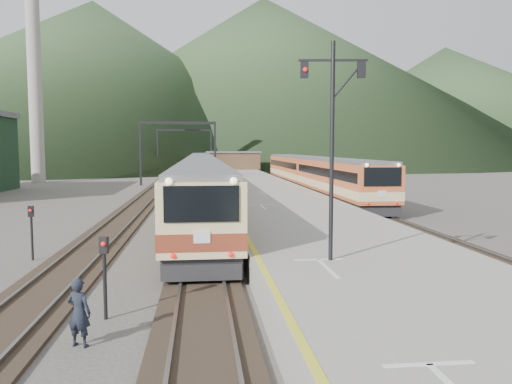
{
  "coord_description": "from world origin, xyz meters",
  "views": [
    {
      "loc": [
        -0.01,
        -8.58,
        4.65
      ],
      "look_at": [
        3.3,
        21.29,
        2.0
      ],
      "focal_mm": 35.0,
      "sensor_mm": 36.0,
      "label": 1
    }
  ],
  "objects": [
    {
      "name": "short_signal_b",
      "position": [
        -2.79,
        34.98,
        1.46
      ],
      "size": [
        0.27,
        0.24,
        2.27
      ],
      "color": "black",
      "rests_on": "ground"
    },
    {
      "name": "hill_c",
      "position": [
        110.0,
        210.0,
        25.0
      ],
      "size": [
        160.0,
        160.0,
        50.0
      ],
      "primitive_type": "cone",
      "color": "#293F21",
      "rests_on": "ground"
    },
    {
      "name": "hill_b",
      "position": [
        30.0,
        230.0,
        37.5
      ],
      "size": [
        220.0,
        220.0,
        75.0
      ],
      "primitive_type": "cone",
      "color": "#293F21",
      "rests_on": "ground"
    },
    {
      "name": "track_far",
      "position": [
        -5.0,
        40.0,
        0.07
      ],
      "size": [
        2.6,
        200.0,
        0.23
      ],
      "color": "black",
      "rests_on": "ground"
    },
    {
      "name": "platform",
      "position": [
        5.6,
        38.0,
        0.5
      ],
      "size": [
        8.0,
        100.0,
        1.0
      ],
      "primitive_type": "cube",
      "color": "gray",
      "rests_on": "ground"
    },
    {
      "name": "smokestack",
      "position": [
        -22.0,
        62.0,
        15.0
      ],
      "size": [
        1.8,
        1.8,
        30.0
      ],
      "primitive_type": "cylinder",
      "color": "#9E998E",
      "rests_on": "ground"
    },
    {
      "name": "track_main",
      "position": [
        0.0,
        40.0,
        0.07
      ],
      "size": [
        2.6,
        200.0,
        0.23
      ],
      "color": "black",
      "rests_on": "ground"
    },
    {
      "name": "short_signal_c",
      "position": [
        -7.0,
        12.72,
        1.46
      ],
      "size": [
        0.24,
        0.18,
        2.27
      ],
      "color": "black",
      "rests_on": "ground"
    },
    {
      "name": "main_train",
      "position": [
        0.0,
        59.32,
        2.07
      ],
      "size": [
        3.01,
        103.18,
        3.67
      ],
      "color": "#E2C787",
      "rests_on": "track_main"
    },
    {
      "name": "worker",
      "position": [
        -2.88,
        3.17,
        0.82
      ],
      "size": [
        0.7,
        0.58,
        1.63
      ],
      "primitive_type": "imported",
      "rotation": [
        0.0,
        0.0,
        2.77
      ],
      "color": "black",
      "rests_on": "ground"
    },
    {
      "name": "short_signal_a",
      "position": [
        -2.62,
        5.02,
        1.46
      ],
      "size": [
        0.25,
        0.21,
        2.27
      ],
      "color": "black",
      "rests_on": "ground"
    },
    {
      "name": "signal_mast",
      "position": [
        4.18,
        7.12,
        5.28
      ],
      "size": [
        2.19,
        0.45,
        7.02
      ],
      "color": "black",
      "rests_on": "platform"
    },
    {
      "name": "station_shed",
      "position": [
        5.6,
        78.0,
        2.57
      ],
      "size": [
        9.4,
        4.4,
        3.1
      ],
      "color": "brown",
      "rests_on": "platform"
    },
    {
      "name": "track_second",
      "position": [
        11.5,
        40.0,
        0.07
      ],
      "size": [
        2.6,
        200.0,
        0.23
      ],
      "color": "black",
      "rests_on": "ground"
    },
    {
      "name": "gantry_near",
      "position": [
        -2.85,
        55.0,
        5.59
      ],
      "size": [
        9.55,
        0.25,
        8.0
      ],
      "color": "black",
      "rests_on": "ground"
    },
    {
      "name": "gantry_far",
      "position": [
        -2.85,
        80.0,
        5.59
      ],
      "size": [
        9.55,
        0.25,
        8.0
      ],
      "color": "black",
      "rests_on": "ground"
    },
    {
      "name": "hill_a",
      "position": [
        -40.0,
        190.0,
        30.0
      ],
      "size": [
        180.0,
        180.0,
        60.0
      ],
      "primitive_type": "cone",
      "color": "#293F21",
      "rests_on": "ground"
    },
    {
      "name": "second_train",
      "position": [
        11.5,
        42.48,
        2.06
      ],
      "size": [
        3.0,
        40.83,
        3.66
      ],
      "color": "#CC5E31",
      "rests_on": "track_second"
    }
  ]
}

